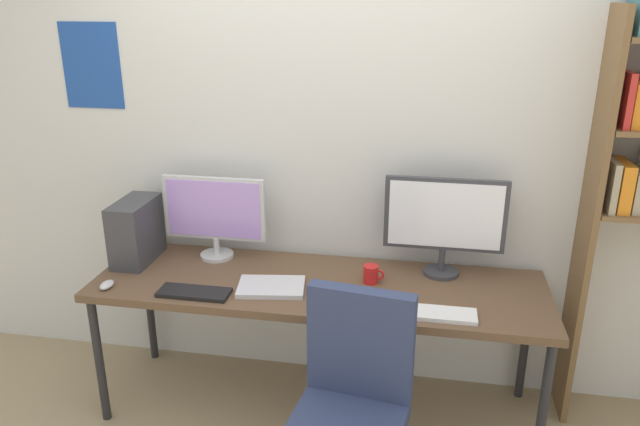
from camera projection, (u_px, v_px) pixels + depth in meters
wall_back at (332, 152)px, 3.20m from camera, size 4.64×0.11×2.60m
desk at (318, 292)px, 3.02m from camera, size 2.24×0.68×0.74m
monitor_left at (215, 213)px, 3.21m from camera, size 0.55×0.18×0.45m
monitor_right at (445, 220)px, 3.00m from camera, size 0.60×0.18×0.51m
pc_tower at (136, 231)px, 3.20m from camera, size 0.17×0.34×0.33m
keyboard_left at (194, 293)px, 2.88m from camera, size 0.34×0.13×0.02m
keyboard_right at (432, 313)px, 2.69m from camera, size 0.39×0.13×0.02m
mouse_left_side at (331, 298)px, 2.82m from camera, size 0.06×0.10×0.03m
mouse_right_side at (107, 285)px, 2.94m from camera, size 0.06×0.10×0.03m
laptop_closed at (271, 287)px, 2.93m from camera, size 0.35×0.27×0.02m
coffee_mug at (371, 274)px, 2.99m from camera, size 0.11×0.08×0.09m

